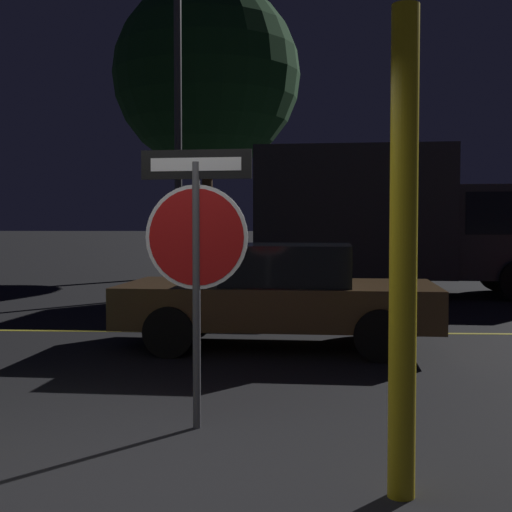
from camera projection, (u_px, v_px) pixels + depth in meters
name	position (u px, v px, depth m)	size (l,w,h in m)	color
ground_plane	(86.00, 497.00, 4.07)	(260.00, 260.00, 0.00)	black
road_center_stripe	(208.00, 332.00, 10.23)	(36.82, 0.12, 0.01)	gold
stop_sign	(196.00, 235.00, 5.38)	(0.85, 0.12, 2.12)	#4C4C51
yellow_pole_right	(403.00, 254.00, 4.01)	(0.16, 0.16, 2.78)	yellow
passing_car_2	(281.00, 295.00, 9.02)	(4.10, 2.18, 1.30)	brown
delivery_truck	(410.00, 219.00, 15.46)	(6.88, 2.95, 3.19)	#2D2D33
street_lamp	(178.00, 52.00, 15.07)	(0.53, 0.53, 7.47)	#4C4C51
tree_0	(207.00, 76.00, 21.03)	(5.51, 5.51, 8.67)	#422D1E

